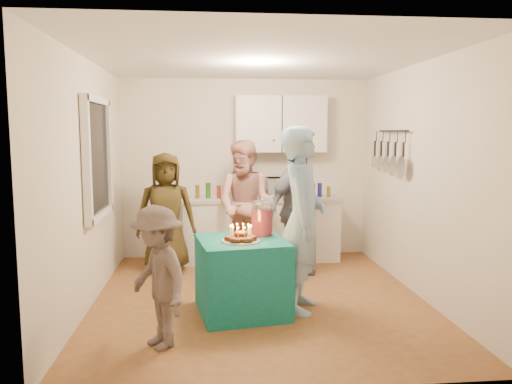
{
  "coord_description": "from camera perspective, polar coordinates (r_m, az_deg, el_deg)",
  "views": [
    {
      "loc": [
        -0.55,
        -5.32,
        1.83
      ],
      "look_at": [
        0.0,
        0.35,
        1.15
      ],
      "focal_mm": 35.0,
      "sensor_mm": 36.0,
      "label": 1
    }
  ],
  "objects": [
    {
      "name": "child_near_left",
      "position": [
        4.37,
        -11.17,
        -9.53
      ],
      "size": [
        0.81,
        0.91,
        1.23
      ],
      "primitive_type": "imported",
      "rotation": [
        0.0,
        0.0,
        -1.02
      ],
      "color": "#4E413E",
      "rests_on": "floor"
    },
    {
      "name": "woman_back_left",
      "position": [
        6.61,
        -10.24,
        -2.37
      ],
      "size": [
        0.82,
        0.59,
        1.57
      ],
      "primitive_type": "imported",
      "rotation": [
        0.0,
        0.0,
        0.12
      ],
      "color": "brown",
      "rests_on": "floor"
    },
    {
      "name": "upper_cabinet",
      "position": [
        7.25,
        2.82,
        7.75
      ],
      "size": [
        1.3,
        0.3,
        0.8
      ],
      "primitive_type": "cube",
      "color": "white",
      "rests_on": "back_wall"
    },
    {
      "name": "countertop",
      "position": [
        7.13,
        0.56,
        -0.81
      ],
      "size": [
        2.24,
        0.62,
        0.05
      ],
      "primitive_type": "cube",
      "color": "beige",
      "rests_on": "counter"
    },
    {
      "name": "punch_jar",
      "position": [
        5.22,
        0.7,
        -3.13
      ],
      "size": [
        0.22,
        0.22,
        0.34
      ],
      "primitive_type": "cylinder",
      "color": "red",
      "rests_on": "party_table"
    },
    {
      "name": "right_wall",
      "position": [
        5.84,
        18.21,
        1.26
      ],
      "size": [
        4.0,
        4.0,
        0.0
      ],
      "primitive_type": "plane",
      "color": "silver",
      "rests_on": "floor"
    },
    {
      "name": "woman_back_right",
      "position": [
        6.35,
        4.58,
        -1.95
      ],
      "size": [
        1.02,
        1.01,
        1.73
      ],
      "primitive_type": "imported",
      "rotation": [
        0.0,
        0.0,
        0.78
      ],
      "color": "black",
      "rests_on": "floor"
    },
    {
      "name": "back_wall",
      "position": [
        7.36,
        -1.23,
        2.68
      ],
      "size": [
        3.6,
        3.6,
        0.0
      ],
      "primitive_type": "plane",
      "color": "silver",
      "rests_on": "floor"
    },
    {
      "name": "ceiling",
      "position": [
        5.41,
        0.37,
        14.99
      ],
      "size": [
        4.0,
        4.0,
        0.0
      ],
      "primitive_type": "plane",
      "color": "white",
      "rests_on": "floor"
    },
    {
      "name": "left_wall",
      "position": [
        5.49,
        -18.66,
        0.91
      ],
      "size": [
        4.0,
        4.0,
        0.0
      ],
      "primitive_type": "plane",
      "color": "silver",
      "rests_on": "floor"
    },
    {
      "name": "microwave",
      "position": [
        7.15,
        3.23,
        0.54
      ],
      "size": [
        0.52,
        0.36,
        0.28
      ],
      "primitive_type": "imported",
      "rotation": [
        0.0,
        0.0,
        0.04
      ],
      "color": "white",
      "rests_on": "countertop"
    },
    {
      "name": "window_night",
      "position": [
        5.76,
        -17.79,
        3.69
      ],
      "size": [
        0.04,
        1.0,
        1.2
      ],
      "primitive_type": "cube",
      "color": "black",
      "rests_on": "left_wall"
    },
    {
      "name": "donut_cake",
      "position": [
        4.93,
        -1.76,
        -4.67
      ],
      "size": [
        0.38,
        0.38,
        0.18
      ],
      "primitive_type": null,
      "color": "#381C0C",
      "rests_on": "party_table"
    },
    {
      "name": "party_table",
      "position": [
        5.14,
        -1.61,
        -9.6
      ],
      "size": [
        0.97,
        0.97,
        0.76
      ],
      "primitive_type": "cube",
      "rotation": [
        0.0,
        0.0,
        0.16
      ],
      "color": "#106966",
      "rests_on": "floor"
    },
    {
      "name": "man_birthday",
      "position": [
        5.11,
        5.36,
        -3.17
      ],
      "size": [
        0.63,
        0.79,
        1.9
      ],
      "primitive_type": "imported",
      "rotation": [
        0.0,
        0.0,
        1.29
      ],
      "color": "#92B4D5",
      "rests_on": "floor"
    },
    {
      "name": "pot_rack",
      "position": [
        6.44,
        15.16,
        4.52
      ],
      "size": [
        0.12,
        1.0,
        0.6
      ],
      "primitive_type": "cube",
      "color": "black",
      "rests_on": "right_wall"
    },
    {
      "name": "floor",
      "position": [
        5.66,
        0.35,
        -12.08
      ],
      "size": [
        4.0,
        4.0,
        0.0
      ],
      "primitive_type": "plane",
      "color": "brown",
      "rests_on": "ground"
    },
    {
      "name": "woman_back_center",
      "position": [
        6.67,
        -1.08,
        -1.51
      ],
      "size": [
        1.04,
        0.94,
        1.73
      ],
      "primitive_type": "imported",
      "rotation": [
        0.0,
        0.0,
        -0.42
      ],
      "color": "#CF716C",
      "rests_on": "floor"
    },
    {
      "name": "counter",
      "position": [
        7.2,
        0.56,
        -4.4
      ],
      "size": [
        2.2,
        0.58,
        0.86
      ],
      "primitive_type": "cube",
      "color": "white",
      "rests_on": "floor"
    }
  ]
}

